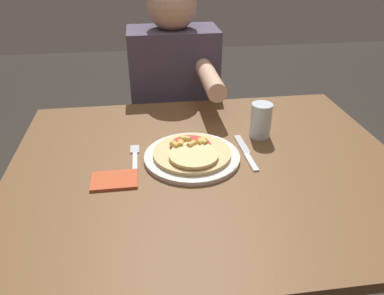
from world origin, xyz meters
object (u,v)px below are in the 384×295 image
(knife, at_px, (246,153))
(person_diner, at_px, (175,94))
(pizza, at_px, (192,152))
(fork, at_px, (135,158))
(drinking_glass, at_px, (261,121))
(plate, at_px, (192,157))
(dining_table, at_px, (207,191))

(knife, xyz_separation_m, person_diner, (-0.17, 0.62, -0.04))
(pizza, relative_size, knife, 1.08)
(fork, relative_size, drinking_glass, 1.48)
(pizza, bearing_deg, fork, 170.07)
(pizza, height_order, drinking_glass, drinking_glass)
(pizza, bearing_deg, knife, 4.24)
(plate, height_order, fork, plate)
(person_diner, bearing_deg, plate, -90.74)
(dining_table, xyz_separation_m, knife, (0.13, 0.04, 0.10))
(knife, bearing_deg, person_diner, 104.94)
(knife, relative_size, person_diner, 0.19)
(fork, relative_size, person_diner, 0.15)
(dining_table, relative_size, pizza, 4.98)
(plate, distance_m, drinking_glass, 0.28)
(drinking_glass, bearing_deg, person_diner, 114.95)
(person_diner, bearing_deg, dining_table, -86.99)
(fork, bearing_deg, person_diner, 73.21)
(dining_table, xyz_separation_m, fork, (-0.22, 0.06, 0.10))
(dining_table, bearing_deg, fork, 164.21)
(pizza, relative_size, drinking_glass, 2.01)
(dining_table, distance_m, drinking_glass, 0.30)
(pizza, bearing_deg, dining_table, -35.72)
(plate, height_order, drinking_glass, drinking_glass)
(fork, bearing_deg, plate, -8.72)
(pizza, relative_size, person_diner, 0.20)
(dining_table, distance_m, knife, 0.17)
(dining_table, height_order, pizza, pizza)
(pizza, bearing_deg, drinking_glass, 25.45)
(person_diner, bearing_deg, fork, -106.79)
(dining_table, height_order, plate, plate)
(plate, relative_size, knife, 1.33)
(pizza, height_order, knife, pizza)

